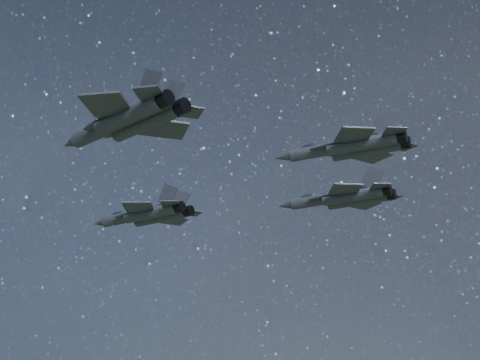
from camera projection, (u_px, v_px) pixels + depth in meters
The scene contains 4 objects.
jet_lead at pixel (148, 214), 92.09m from camera, with size 17.80×12.52×4.50m.
jet_left at pixel (346, 197), 90.46m from camera, with size 17.58×12.18×4.41m.
jet_right at pixel (128, 120), 62.62m from camera, with size 17.79×12.54×4.50m.
jet_slot at pixel (353, 147), 72.05m from camera, with size 15.94×10.96×4.00m.
Camera 1 is at (44.46, -62.17, 115.34)m, focal length 50.00 mm.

